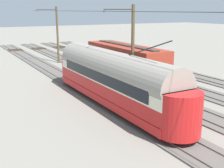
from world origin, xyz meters
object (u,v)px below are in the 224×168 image
vintage_streetcar (112,77)px  catenary_pole_mid_near (132,50)px  boxcar_adjacent (125,63)px  catenary_pole_foreground (57,34)px

vintage_streetcar → catenary_pole_mid_near: 3.47m
boxcar_adjacent → catenary_pole_foreground: (1.74, -15.27, 1.90)m
vintage_streetcar → boxcar_adjacent: 6.82m
vintage_streetcar → catenary_pole_mid_near: size_ratio=2.29×
vintage_streetcar → boxcar_adjacent: size_ratio=1.60×
boxcar_adjacent → catenary_pole_mid_near: catenary_pole_mid_near is taller
vintage_streetcar → boxcar_adjacent: (-4.38, -5.22, -0.10)m
catenary_pole_foreground → catenary_pole_mid_near: size_ratio=1.00×
boxcar_adjacent → catenary_pole_mid_near: (1.74, 3.88, 1.90)m
boxcar_adjacent → vintage_streetcar: bearing=50.0°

